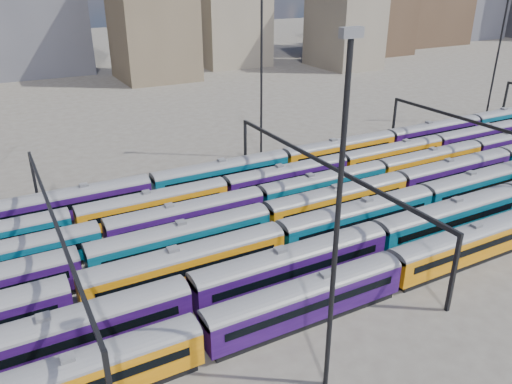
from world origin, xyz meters
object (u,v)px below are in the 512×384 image
mast_2 (338,218)px  rake_1 (189,293)px  rake_0 (200,332)px  rake_2 (74,292)px

mast_2 → rake_1: bearing=116.8°
rake_1 → mast_2: size_ratio=4.95×
rake_0 → mast_2: bearing=-44.7°
rake_1 → mast_2: (6.05, -12.00, 11.24)m
rake_0 → mast_2: (7.08, -7.00, 11.42)m
rake_1 → rake_2: (-8.79, 5.00, -0.04)m
mast_2 → rake_0: bearing=135.3°
mast_2 → rake_2: bearing=131.1°
rake_1 → rake_2: rake_1 is taller
rake_0 → rake_1: rake_1 is taller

